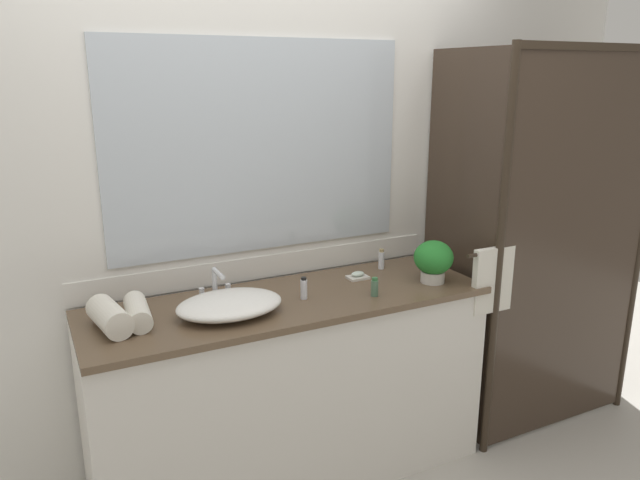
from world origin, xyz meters
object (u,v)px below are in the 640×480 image
(amenity_bottle_conditioner, at_px, (381,259))
(amenity_bottle_body_wash, at_px, (304,288))
(potted_plant, at_px, (433,260))
(rolled_towel_middle, at_px, (138,312))
(soap_dish, at_px, (358,276))
(faucet, at_px, (216,289))
(amenity_bottle_shampoo, at_px, (375,287))
(rolled_towel_near_edge, at_px, (109,316))
(sink_basin, at_px, (230,305))

(amenity_bottle_conditioner, distance_m, amenity_bottle_body_wash, 0.57)
(potted_plant, xyz_separation_m, rolled_towel_middle, (-1.35, 0.13, -0.07))
(amenity_bottle_conditioner, relative_size, amenity_bottle_body_wash, 1.03)
(soap_dish, xyz_separation_m, amenity_bottle_conditioner, (0.19, 0.08, 0.03))
(faucet, height_order, amenity_bottle_shampoo, faucet)
(rolled_towel_middle, bearing_deg, rolled_towel_near_edge, -168.12)
(soap_dish, height_order, rolled_towel_middle, rolled_towel_middle)
(faucet, relative_size, amenity_bottle_conditioner, 1.65)
(faucet, bearing_deg, amenity_bottle_shampoo, -23.35)
(amenity_bottle_shampoo, bearing_deg, rolled_towel_middle, 170.54)
(sink_basin, relative_size, faucet, 2.61)
(soap_dish, xyz_separation_m, rolled_towel_near_edge, (-1.16, -0.09, 0.04))
(sink_basin, distance_m, amenity_bottle_shampoo, 0.65)
(faucet, distance_m, potted_plant, 1.02)
(potted_plant, relative_size, rolled_towel_middle, 0.78)
(amenity_bottle_conditioner, bearing_deg, amenity_bottle_shampoo, -126.53)
(soap_dish, bearing_deg, potted_plant, -34.55)
(soap_dish, bearing_deg, rolled_towel_middle, -176.10)
(sink_basin, distance_m, rolled_towel_near_edge, 0.47)
(soap_dish, height_order, amenity_bottle_conditioner, amenity_bottle_conditioner)
(sink_basin, bearing_deg, rolled_towel_near_edge, 173.17)
(potted_plant, xyz_separation_m, amenity_bottle_shampoo, (-0.35, -0.04, -0.07))
(amenity_bottle_shampoo, bearing_deg, sink_basin, 172.25)
(amenity_bottle_conditioner, bearing_deg, faucet, -177.30)
(potted_plant, bearing_deg, sink_basin, 177.00)
(sink_basin, bearing_deg, amenity_bottle_shampoo, -7.75)
(potted_plant, relative_size, amenity_bottle_shampoo, 2.35)
(soap_dish, distance_m, amenity_bottle_shampoo, 0.25)
(faucet, xyz_separation_m, soap_dish, (0.70, -0.04, -0.04))
(potted_plant, xyz_separation_m, rolled_towel_near_edge, (-1.46, 0.11, -0.06))
(rolled_towel_middle, bearing_deg, amenity_bottle_conditioner, 7.07)
(amenity_bottle_shampoo, relative_size, rolled_towel_near_edge, 0.34)
(amenity_bottle_shampoo, bearing_deg, faucet, 156.65)
(faucet, height_order, amenity_bottle_body_wash, faucet)
(faucet, relative_size, rolled_towel_middle, 0.66)
(soap_dish, bearing_deg, sink_basin, -167.81)
(amenity_bottle_body_wash, height_order, rolled_towel_middle, amenity_bottle_body_wash)
(faucet, bearing_deg, amenity_bottle_body_wash, -25.85)
(sink_basin, relative_size, rolled_towel_near_edge, 1.75)
(amenity_bottle_body_wash, bearing_deg, potted_plant, -6.58)
(faucet, height_order, soap_dish, faucet)
(soap_dish, distance_m, rolled_towel_middle, 1.06)
(potted_plant, xyz_separation_m, soap_dish, (-0.29, 0.20, -0.10))
(faucet, distance_m, amenity_bottle_shampoo, 0.70)
(rolled_towel_near_edge, xyz_separation_m, rolled_towel_middle, (0.11, 0.02, -0.01))
(sink_basin, distance_m, potted_plant, 1.00)
(faucet, bearing_deg, amenity_bottle_conditioner, 2.70)
(potted_plant, distance_m, amenity_bottle_body_wash, 0.65)
(soap_dish, xyz_separation_m, amenity_bottle_body_wash, (-0.35, -0.13, 0.03))
(amenity_bottle_body_wash, distance_m, rolled_towel_middle, 0.71)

